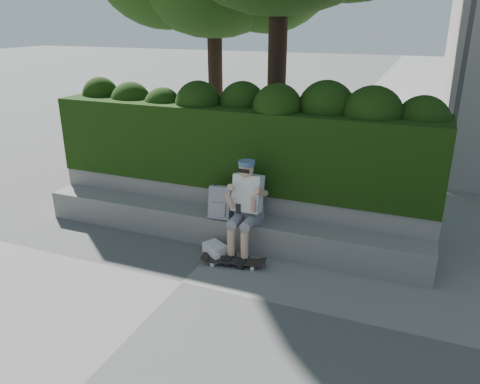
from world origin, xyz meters
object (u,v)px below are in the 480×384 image
at_px(person, 246,204).
at_px(backpack_ground, 215,251).
at_px(skateboard, 233,261).
at_px(backpack_plaid, 221,202).

height_order(person, backpack_ground, person).
relative_size(skateboard, backpack_ground, 2.58).
bearing_deg(backpack_ground, person, 70.21).
xyz_separation_m(skateboard, backpack_ground, (-0.33, 0.13, 0.03)).
distance_m(backpack_plaid, backpack_ground, 0.70).
bearing_deg(backpack_ground, backpack_plaid, 131.24).
bearing_deg(skateboard, backpack_ground, 148.19).
height_order(person, backpack_plaid, person).
bearing_deg(backpack_plaid, backpack_ground, -83.96).
bearing_deg(backpack_ground, skateboard, 9.75).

